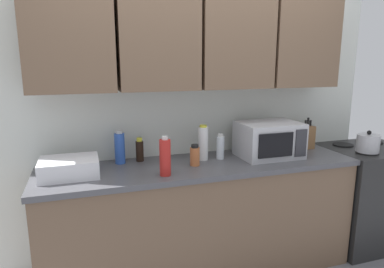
{
  "coord_description": "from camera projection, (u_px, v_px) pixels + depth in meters",
  "views": [
    {
      "loc": [
        -0.84,
        -2.63,
        1.66
      ],
      "look_at": [
        -0.06,
        -0.25,
        1.12
      ],
      "focal_mm": 31.89,
      "sensor_mm": 36.0,
      "label": 1
    }
  ],
  "objects": [
    {
      "name": "counter_run",
      "position": [
        202.0,
        218.0,
        2.68
      ],
      "size": [
        2.4,
        0.63,
        0.9
      ],
      "color": "brown",
      "rests_on": "ground_plane"
    },
    {
      "name": "bottle_blue_cleaner",
      "position": [
        120.0,
        148.0,
        2.55
      ],
      "size": [
        0.08,
        0.08,
        0.25
      ],
      "color": "#2D56B7",
      "rests_on": "counter_run"
    },
    {
      "name": "wall_back_with_cabinets",
      "position": [
        192.0,
        72.0,
        2.66
      ],
      "size": [
        3.27,
        0.38,
        2.6
      ],
      "color": "silver",
      "rests_on": "ground_plane"
    },
    {
      "name": "bottle_red_sauce",
      "position": [
        165.0,
        157.0,
        2.28
      ],
      "size": [
        0.08,
        0.08,
        0.27
      ],
      "color": "red",
      "rests_on": "counter_run"
    },
    {
      "name": "bottle_soy_dark",
      "position": [
        140.0,
        150.0,
        2.62
      ],
      "size": [
        0.06,
        0.06,
        0.18
      ],
      "color": "black",
      "rests_on": "counter_run"
    },
    {
      "name": "kettle",
      "position": [
        368.0,
        143.0,
        2.84
      ],
      "size": [
        0.18,
        0.18,
        0.18
      ],
      "color": "#B2B2B7",
      "rests_on": "stove_range"
    },
    {
      "name": "bottle_spice_jar",
      "position": [
        195.0,
        156.0,
        2.51
      ],
      "size": [
        0.07,
        0.07,
        0.16
      ],
      "color": "#BC6638",
      "rests_on": "counter_run"
    },
    {
      "name": "knife_block",
      "position": [
        306.0,
        137.0,
        3.01
      ],
      "size": [
        0.1,
        0.12,
        0.27
      ],
      "color": "brown",
      "rests_on": "counter_run"
    },
    {
      "name": "microwave",
      "position": [
        269.0,
        140.0,
        2.73
      ],
      "size": [
        0.48,
        0.37,
        0.28
      ],
      "color": "#B7B7BC",
      "rests_on": "counter_run"
    },
    {
      "name": "bottle_white_jar",
      "position": [
        203.0,
        143.0,
        2.64
      ],
      "size": [
        0.08,
        0.08,
        0.28
      ],
      "color": "white",
      "rests_on": "counter_run"
    },
    {
      "name": "dish_rack",
      "position": [
        69.0,
        167.0,
        2.28
      ],
      "size": [
        0.38,
        0.3,
        0.12
      ],
      "primitive_type": "cube",
      "color": "silver",
      "rests_on": "counter_run"
    },
    {
      "name": "bottle_clear_tall",
      "position": [
        220.0,
        147.0,
        2.68
      ],
      "size": [
        0.06,
        0.06,
        0.2
      ],
      "color": "silver",
      "rests_on": "counter_run"
    },
    {
      "name": "stove_range",
      "position": [
        364.0,
        195.0,
        3.14
      ],
      "size": [
        0.76,
        0.64,
        0.91
      ],
      "color": "black",
      "rests_on": "ground_plane"
    }
  ]
}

